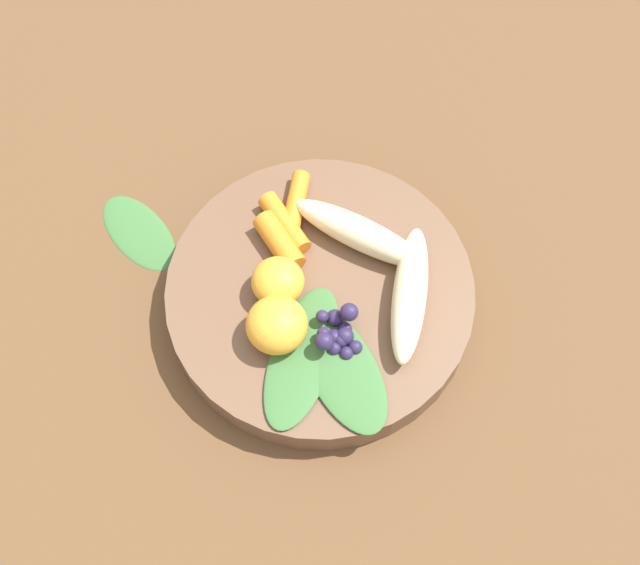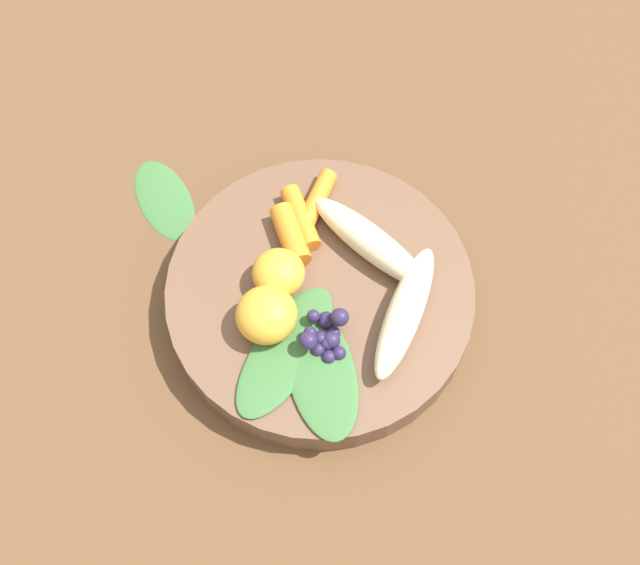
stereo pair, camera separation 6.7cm
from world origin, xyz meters
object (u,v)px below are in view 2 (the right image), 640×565
banana_peeled_left (371,242)px  banana_peeled_right (405,312)px  bowl (320,296)px  orange_segment_near (267,315)px  kale_leaf_stray (164,198)px

banana_peeled_left → banana_peeled_right: bearing=154.0°
bowl → orange_segment_near: (0.04, -0.03, 0.03)m
bowl → kale_leaf_stray: bearing=-116.8°
bowl → banana_peeled_right: (0.02, 0.07, 0.03)m
banana_peeled_right → kale_leaf_stray: bearing=78.9°
banana_peeled_right → orange_segment_near: orange_segment_near is taller
orange_segment_near → banana_peeled_left: bearing=138.7°
kale_leaf_stray → banana_peeled_left: bearing=-137.5°
orange_segment_near → kale_leaf_stray: bearing=-134.3°
banana_peeled_left → banana_peeled_right: 0.07m
banana_peeled_left → kale_leaf_stray: size_ratio=1.32×
orange_segment_near → bowl: bearing=137.3°
banana_peeled_right → orange_segment_near: bearing=113.7°
kale_leaf_stray → bowl: bearing=-153.2°
bowl → banana_peeled_right: banana_peeled_right is taller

